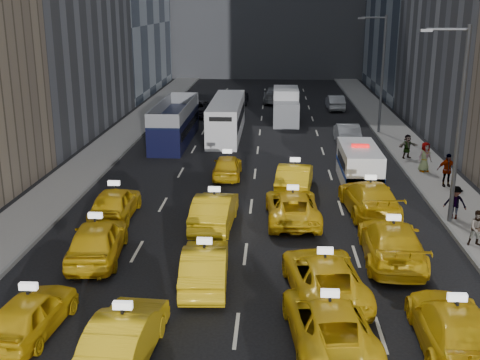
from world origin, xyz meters
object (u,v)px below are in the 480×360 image
object	(u,v)px
city_bus	(227,118)
double_decker	(175,123)
box_truck	(286,106)
nypd_van	(359,166)

from	to	relation	value
city_bus	double_decker	bearing A→B (deg)	-152.14
double_decker	box_truck	size ratio (longest dim) A/B	1.62
nypd_van	city_bus	world-z (taller)	city_bus
nypd_van	city_bus	distance (m)	14.99
nypd_van	city_bus	bearing A→B (deg)	125.95
nypd_van	box_truck	distance (m)	18.39
double_decker	city_bus	world-z (taller)	double_decker
nypd_van	double_decker	world-z (taller)	double_decker
city_bus	box_truck	bearing A→B (deg)	45.03
box_truck	city_bus	bearing A→B (deg)	-131.87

